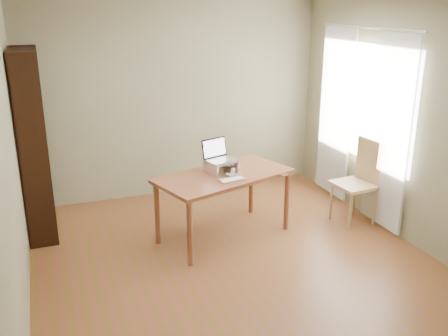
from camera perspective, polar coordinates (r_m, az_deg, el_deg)
room at (r=4.72m, az=1.98°, el=2.95°), size 4.04×4.54×2.64m
bookshelf at (r=5.94m, az=-20.91°, el=2.50°), size 0.30×0.90×2.10m
curtains at (r=6.33m, az=15.27°, el=5.15°), size 0.03×1.90×2.25m
desk at (r=5.54m, az=-0.01°, el=-1.60°), size 1.65×1.17×0.75m
laptop_stand at (r=5.56m, az=-0.30°, el=0.35°), size 0.32×0.25×0.13m
laptop at (r=5.58m, az=-0.50°, el=1.57°), size 0.38×0.36×0.23m
keyboard at (r=5.32m, az=0.91°, el=-1.35°), size 0.29×0.16×0.02m
coaster at (r=5.54m, az=6.90°, el=-0.74°), size 0.11×0.11×0.01m
cat at (r=5.59m, az=-0.26°, el=0.32°), size 0.25×0.49×0.16m
chair at (r=6.18m, az=15.31°, el=-1.16°), size 0.49×0.49×1.01m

